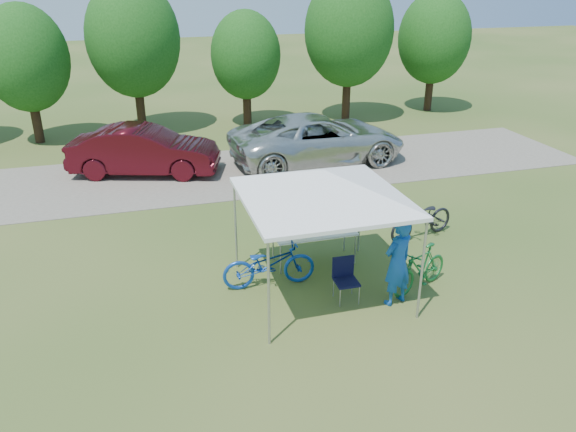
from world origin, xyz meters
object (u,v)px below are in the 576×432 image
object	(u,v)px
cooler	(298,227)
sedan	(144,151)
bike_dark	(422,219)
bike_green	(420,269)
minivan	(318,139)
cyclist	(398,262)
bike_blue	(269,264)
folding_chair	(345,275)
folding_table	(314,233)

from	to	relation	value
cooler	sedan	xyz separation A→B (m)	(-3.03, 7.41, -0.13)
bike_dark	cooler	bearing A→B (deg)	-97.97
bike_green	minivan	bearing A→B (deg)	151.60
bike_green	minivan	xyz separation A→B (m)	(0.70, 8.72, 0.37)
cooler	cyclist	distance (m)	2.57
cyclist	sedan	distance (m)	10.54
bike_green	bike_blue	bearing A→B (deg)	-132.84
cooler	bike_green	world-z (taller)	cooler
folding_chair	bike_green	bearing A→B (deg)	-2.54
folding_chair	bike_blue	size ratio (longest dim) A/B	0.45
folding_table	bike_dark	world-z (taller)	bike_dark
bike_blue	bike_dark	xyz separation A→B (m)	(4.30, 1.21, -0.00)
folding_table	minivan	bearing A→B (deg)	70.41
folding_table	bike_green	xyz separation A→B (m)	(1.77, -1.80, -0.23)
bike_dark	minivan	size ratio (longest dim) A/B	0.32
bike_dark	minivan	bearing A→B (deg)	169.43
folding_table	folding_chair	size ratio (longest dim) A/B	2.08
minivan	sedan	bearing A→B (deg)	80.81
cooler	minivan	size ratio (longest dim) A/B	0.08
sedan	bike_green	bearing A→B (deg)	-133.68
cyclist	bike_green	distance (m)	0.91
folding_chair	sedan	size ratio (longest dim) A/B	0.19
cooler	bike_green	bearing A→B (deg)	-39.63
folding_chair	bike_dark	bearing A→B (deg)	37.84
cooler	sedan	bearing A→B (deg)	112.22
bike_green	sedan	distance (m)	10.58
bike_blue	bike_dark	size ratio (longest dim) A/B	1.01
cyclist	bike_blue	distance (m)	2.72
folding_table	cyclist	size ratio (longest dim) A/B	1.01
minivan	folding_table	bearing A→B (deg)	155.93
bike_green	bike_dark	distance (m)	2.59
sedan	cyclist	bearing A→B (deg)	-138.02
folding_chair	cooler	distance (m)	1.80
cyclist	minivan	world-z (taller)	cyclist
sedan	folding_table	bearing A→B (deg)	-138.30
folding_chair	bike_green	xyz separation A→B (m)	(1.66, -0.12, -0.04)
folding_chair	sedan	world-z (taller)	sedan
bike_green	minivan	size ratio (longest dim) A/B	0.27
folding_chair	bike_dark	distance (m)	3.62
folding_chair	bike_dark	xyz separation A→B (m)	(2.93, 2.13, -0.02)
cyclist	bike_green	size ratio (longest dim) A/B	1.13
folding_table	cyclist	bearing A→B (deg)	-63.93
cyclist	bike_green	world-z (taller)	cyclist
folding_chair	sedan	xyz separation A→B (m)	(-3.54, 9.08, 0.28)
folding_table	folding_chair	distance (m)	1.69
folding_table	bike_dark	xyz separation A→B (m)	(3.03, 0.46, -0.21)
folding_table	minivan	xyz separation A→B (m)	(2.46, 6.92, 0.14)
folding_chair	cyclist	xyz separation A→B (m)	(0.93, -0.46, 0.40)
bike_blue	sedan	distance (m)	8.45
bike_green	minivan	distance (m)	8.76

